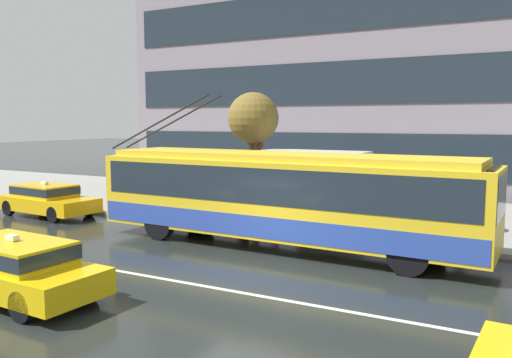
{
  "coord_description": "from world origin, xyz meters",
  "views": [
    {
      "loc": [
        6.36,
        -10.99,
        3.79
      ],
      "look_at": [
        -1.39,
        3.52,
        1.98
      ],
      "focal_mm": 36.64,
      "sensor_mm": 36.0,
      "label": 1
    }
  ],
  "objects_px": {
    "bus_shelter": "(314,168)",
    "pedestrian_walking_past": "(239,172)",
    "pedestrian_approaching_curb": "(278,174)",
    "street_tree_bare": "(253,120)",
    "trolleybus": "(282,196)",
    "taxi_oncoming_near": "(10,266)",
    "taxi_queued_behind_bus": "(47,198)",
    "pedestrian_waiting_by_pole": "(459,185)",
    "pedestrian_at_shelter": "(247,180)"
  },
  "relations": [
    {
      "from": "bus_shelter",
      "to": "pedestrian_walking_past",
      "type": "height_order",
      "value": "bus_shelter"
    },
    {
      "from": "pedestrian_approaching_curb",
      "to": "street_tree_bare",
      "type": "bearing_deg",
      "value": -174.81
    },
    {
      "from": "street_tree_bare",
      "to": "trolleybus",
      "type": "bearing_deg",
      "value": -51.7
    },
    {
      "from": "taxi_oncoming_near",
      "to": "bus_shelter",
      "type": "distance_m",
      "value": 10.78
    },
    {
      "from": "taxi_queued_behind_bus",
      "to": "pedestrian_waiting_by_pole",
      "type": "xyz_separation_m",
      "value": [
        15.15,
        3.91,
        1.01
      ]
    },
    {
      "from": "taxi_oncoming_near",
      "to": "street_tree_bare",
      "type": "distance_m",
      "value": 11.33
    },
    {
      "from": "pedestrian_walking_past",
      "to": "pedestrian_waiting_by_pole",
      "type": "height_order",
      "value": "pedestrian_walking_past"
    },
    {
      "from": "trolleybus",
      "to": "pedestrian_approaching_curb",
      "type": "relative_size",
      "value": 6.29
    },
    {
      "from": "bus_shelter",
      "to": "pedestrian_at_shelter",
      "type": "relative_size",
      "value": 1.98
    },
    {
      "from": "pedestrian_waiting_by_pole",
      "to": "trolleybus",
      "type": "bearing_deg",
      "value": -136.93
    },
    {
      "from": "bus_shelter",
      "to": "taxi_queued_behind_bus",
      "type": "bearing_deg",
      "value": -163.54
    },
    {
      "from": "pedestrian_at_shelter",
      "to": "taxi_oncoming_near",
      "type": "bearing_deg",
      "value": -95.24
    },
    {
      "from": "trolleybus",
      "to": "pedestrian_waiting_by_pole",
      "type": "distance_m",
      "value": 6.18
    },
    {
      "from": "taxi_queued_behind_bus",
      "to": "taxi_oncoming_near",
      "type": "xyz_separation_m",
      "value": [
        7.44,
        -7.23,
        0.0
      ]
    },
    {
      "from": "pedestrian_walking_past",
      "to": "pedestrian_waiting_by_pole",
      "type": "bearing_deg",
      "value": -0.34
    },
    {
      "from": "street_tree_bare",
      "to": "bus_shelter",
      "type": "bearing_deg",
      "value": -11.89
    },
    {
      "from": "pedestrian_at_shelter",
      "to": "pedestrian_approaching_curb",
      "type": "height_order",
      "value": "pedestrian_approaching_curb"
    },
    {
      "from": "taxi_queued_behind_bus",
      "to": "pedestrian_waiting_by_pole",
      "type": "distance_m",
      "value": 15.68
    },
    {
      "from": "taxi_queued_behind_bus",
      "to": "pedestrian_approaching_curb",
      "type": "distance_m",
      "value": 9.41
    },
    {
      "from": "pedestrian_walking_past",
      "to": "street_tree_bare",
      "type": "distance_m",
      "value": 2.31
    },
    {
      "from": "bus_shelter",
      "to": "pedestrian_approaching_curb",
      "type": "height_order",
      "value": "bus_shelter"
    },
    {
      "from": "bus_shelter",
      "to": "street_tree_bare",
      "type": "relative_size",
      "value": 0.8
    },
    {
      "from": "pedestrian_walking_past",
      "to": "pedestrian_waiting_by_pole",
      "type": "xyz_separation_m",
      "value": [
        8.48,
        -0.05,
        -0.02
      ]
    },
    {
      "from": "pedestrian_approaching_curb",
      "to": "pedestrian_waiting_by_pole",
      "type": "height_order",
      "value": "pedestrian_approaching_curb"
    },
    {
      "from": "taxi_oncoming_near",
      "to": "pedestrian_at_shelter",
      "type": "xyz_separation_m",
      "value": [
        0.83,
        9.03,
        1.01
      ]
    },
    {
      "from": "taxi_oncoming_near",
      "to": "pedestrian_approaching_curb",
      "type": "distance_m",
      "value": 11.09
    },
    {
      "from": "pedestrian_approaching_curb",
      "to": "pedestrian_walking_past",
      "type": "height_order",
      "value": "pedestrian_approaching_curb"
    },
    {
      "from": "street_tree_bare",
      "to": "pedestrian_approaching_curb",
      "type": "bearing_deg",
      "value": 5.19
    },
    {
      "from": "pedestrian_approaching_curb",
      "to": "pedestrian_walking_past",
      "type": "xyz_separation_m",
      "value": [
        -1.9,
        0.22,
        -0.05
      ]
    },
    {
      "from": "taxi_oncoming_near",
      "to": "bus_shelter",
      "type": "xyz_separation_m",
      "value": [
        2.89,
        10.29,
        1.41
      ]
    },
    {
      "from": "trolleybus",
      "to": "pedestrian_walking_past",
      "type": "relative_size",
      "value": 6.39
    },
    {
      "from": "trolleybus",
      "to": "bus_shelter",
      "type": "xyz_separation_m",
      "value": [
        -0.3,
        3.36,
        0.54
      ]
    },
    {
      "from": "bus_shelter",
      "to": "pedestrian_approaching_curb",
      "type": "xyz_separation_m",
      "value": [
        -1.76,
        0.69,
        -0.34
      ]
    },
    {
      "from": "bus_shelter",
      "to": "pedestrian_waiting_by_pole",
      "type": "relative_size",
      "value": 2.0
    },
    {
      "from": "pedestrian_waiting_by_pole",
      "to": "pedestrian_walking_past",
      "type": "bearing_deg",
      "value": 179.66
    },
    {
      "from": "taxi_oncoming_near",
      "to": "pedestrian_at_shelter",
      "type": "bearing_deg",
      "value": 84.76
    },
    {
      "from": "taxi_queued_behind_bus",
      "to": "pedestrian_waiting_by_pole",
      "type": "relative_size",
      "value": 2.34
    },
    {
      "from": "pedestrian_approaching_curb",
      "to": "pedestrian_at_shelter",
      "type": "bearing_deg",
      "value": -98.8
    },
    {
      "from": "taxi_oncoming_near",
      "to": "pedestrian_waiting_by_pole",
      "type": "xyz_separation_m",
      "value": [
        7.71,
        11.14,
        1.01
      ]
    },
    {
      "from": "trolleybus",
      "to": "pedestrian_approaching_curb",
      "type": "distance_m",
      "value": 4.55
    },
    {
      "from": "bus_shelter",
      "to": "pedestrian_walking_past",
      "type": "distance_m",
      "value": 3.79
    },
    {
      "from": "taxi_queued_behind_bus",
      "to": "pedestrian_waiting_by_pole",
      "type": "height_order",
      "value": "pedestrian_waiting_by_pole"
    },
    {
      "from": "pedestrian_at_shelter",
      "to": "pedestrian_waiting_by_pole",
      "type": "relative_size",
      "value": 1.01
    },
    {
      "from": "bus_shelter",
      "to": "pedestrian_waiting_by_pole",
      "type": "height_order",
      "value": "bus_shelter"
    },
    {
      "from": "trolleybus",
      "to": "taxi_queued_behind_bus",
      "type": "distance_m",
      "value": 10.68
    },
    {
      "from": "taxi_oncoming_near",
      "to": "pedestrian_walking_past",
      "type": "height_order",
      "value": "pedestrian_walking_past"
    },
    {
      "from": "trolleybus",
      "to": "pedestrian_at_shelter",
      "type": "relative_size",
      "value": 6.53
    },
    {
      "from": "taxi_oncoming_near",
      "to": "pedestrian_walking_past",
      "type": "xyz_separation_m",
      "value": [
        -0.77,
        11.19,
        1.02
      ]
    },
    {
      "from": "pedestrian_approaching_curb",
      "to": "pedestrian_walking_past",
      "type": "relative_size",
      "value": 1.02
    },
    {
      "from": "taxi_oncoming_near",
      "to": "pedestrian_approaching_curb",
      "type": "bearing_deg",
      "value": 84.13
    }
  ]
}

